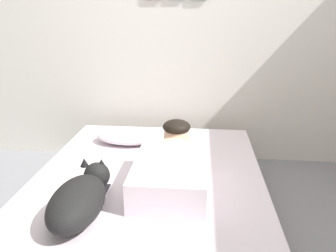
{
  "coord_description": "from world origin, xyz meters",
  "views": [
    {
      "loc": [
        0.22,
        -1.76,
        1.37
      ],
      "look_at": [
        0.01,
        0.46,
        0.62
      ],
      "focal_mm": 36.33,
      "sensor_mm": 36.0,
      "label": 1
    }
  ],
  "objects": [
    {
      "name": "ground_plane",
      "position": [
        0.0,
        0.0,
        0.0
      ],
      "size": [
        12.43,
        12.43,
        0.0
      ],
      "primitive_type": "plane",
      "color": "gray"
    },
    {
      "name": "back_wall",
      "position": [
        -0.0,
        1.4,
        1.25
      ],
      "size": [
        4.22,
        0.12,
        2.5
      ],
      "color": "silver",
      "rests_on": "ground"
    },
    {
      "name": "bed",
      "position": [
        -0.09,
        0.16,
        0.18
      ],
      "size": [
        1.51,
        2.05,
        0.37
      ],
      "color": "gray",
      "rests_on": "ground"
    },
    {
      "name": "pillow",
      "position": [
        -0.33,
        0.76,
        0.42
      ],
      "size": [
        0.52,
        0.32,
        0.11
      ],
      "primitive_type": "ellipsoid",
      "color": "silver",
      "rests_on": "bed"
    },
    {
      "name": "person_lying",
      "position": [
        0.07,
        0.18,
        0.47
      ],
      "size": [
        0.43,
        0.92,
        0.27
      ],
      "color": "silver",
      "rests_on": "bed"
    },
    {
      "name": "dog",
      "position": [
        -0.36,
        -0.29,
        0.47
      ],
      "size": [
        0.26,
        0.57,
        0.21
      ],
      "color": "black",
      "rests_on": "bed"
    },
    {
      "name": "coffee_cup",
      "position": [
        0.19,
        0.48,
        0.4
      ],
      "size": [
        0.12,
        0.09,
        0.07
      ],
      "color": "white",
      "rests_on": "bed"
    },
    {
      "name": "cell_phone",
      "position": [
        -0.33,
        -0.03,
        0.37
      ],
      "size": [
        0.07,
        0.14,
        0.01
      ],
      "primitive_type": "cube",
      "color": "black",
      "rests_on": "bed"
    }
  ]
}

